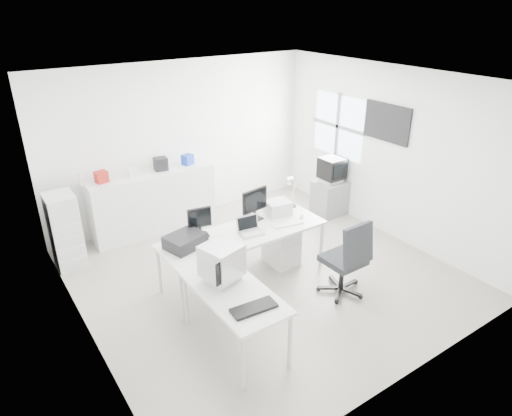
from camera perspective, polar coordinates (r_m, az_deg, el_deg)
floor at (r=6.82m, az=0.96°, el=-8.23°), size 5.00×5.00×0.01m
ceiling at (r=5.79m, az=1.16°, el=15.67°), size 5.00×5.00×0.01m
back_wall at (r=8.22m, az=-9.18°, el=8.14°), size 5.00×0.02×2.80m
left_wall at (r=5.27m, az=-21.79°, el=-3.28°), size 0.02×5.00×2.80m
right_wall at (r=7.80m, az=16.32°, el=6.53°), size 0.02×5.00×2.80m
window at (r=8.50m, az=10.21°, el=10.03°), size 0.02×1.20×1.10m
wall_picture at (r=7.70m, az=16.05°, el=10.23°), size 0.04×0.90×0.60m
main_desk at (r=6.54m, az=-1.47°, el=-5.97°), size 2.40×0.80×0.75m
side_desk at (r=5.40m, az=-2.71°, el=-13.56°), size 0.70×1.40×0.75m
drawer_pedestal at (r=6.96m, az=3.17°, el=-4.65°), size 0.40×0.50×0.60m
inkjet_printer at (r=6.03m, az=-8.85°, el=-4.08°), size 0.57×0.49×0.17m
lcd_monitor_small at (r=6.21m, az=-7.05°, el=-1.81°), size 0.36×0.24×0.41m
lcd_monitor_large at (r=6.61m, az=-0.16°, el=0.37°), size 0.47×0.25×0.47m
laptop at (r=6.25m, az=-0.63°, el=-2.41°), size 0.37×0.38×0.22m
white_keyboard at (r=6.58m, az=3.97°, el=-1.99°), size 0.48×0.22×0.02m
white_mouse at (r=6.77m, az=5.71°, el=-1.01°), size 0.06×0.06×0.06m
laser_printer at (r=6.85m, az=2.75°, el=0.07°), size 0.41×0.36×0.20m
desk_lamp at (r=7.05m, az=4.66°, el=2.00°), size 0.16×0.16×0.49m
crt_monitor at (r=5.23m, az=-4.30°, el=-7.03°), size 0.46×0.46×0.44m
black_keyboard at (r=4.89m, az=-0.27°, el=-12.39°), size 0.51×0.24×0.03m
office_chair at (r=6.26m, az=10.87°, el=-5.94°), size 0.66×0.66×1.13m
tv_cabinet at (r=8.62m, az=9.22°, el=1.27°), size 0.59×0.48×0.64m
crt_tv at (r=8.41m, az=9.47°, el=4.66°), size 0.50×0.48×0.45m
sideboard at (r=8.02m, az=-12.74°, el=0.79°), size 2.14×0.54×1.07m
clutter_box_a at (r=7.56m, az=-18.77°, el=3.70°), size 0.20×0.18×0.18m
clutter_box_b at (r=7.70m, az=-15.21°, el=4.35°), size 0.14×0.13×0.13m
clutter_box_c at (r=7.85m, az=-11.83°, el=5.42°), size 0.24×0.22×0.21m
clutter_box_d at (r=8.05m, az=-8.55°, el=6.01°), size 0.22×0.20×0.18m
clutter_bottle at (r=7.53m, az=-21.04°, el=3.42°), size 0.07×0.07×0.22m
filing_cabinet at (r=7.33m, az=-22.77°, el=-2.64°), size 0.40×0.48×1.16m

